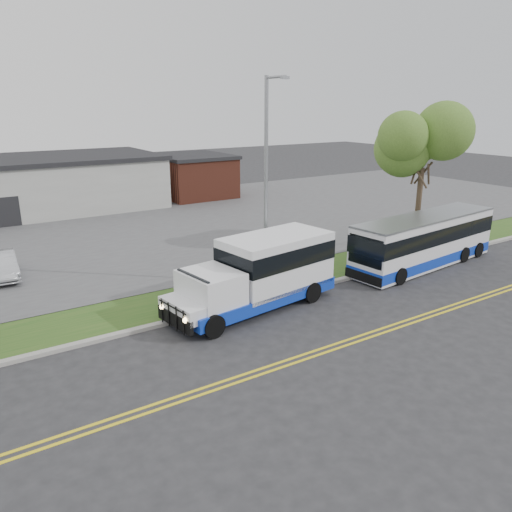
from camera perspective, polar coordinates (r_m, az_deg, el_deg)
ground at (r=20.68m, az=-1.51°, el=-7.05°), size 140.00×140.00×0.00m
lane_line_north at (r=17.84m, az=5.08°, el=-11.28°), size 70.00×0.12×0.01m
lane_line_south at (r=17.63m, az=5.69°, el=-11.66°), size 70.00×0.12×0.01m
curb at (r=21.52m, az=-3.05°, el=-5.85°), size 80.00×0.30×0.15m
verge at (r=22.99m, az=-5.30°, el=-4.42°), size 80.00×3.30×0.10m
parking_lot at (r=35.55m, az=-15.98°, el=2.77°), size 80.00×25.00×0.10m
brick_wing at (r=47.21m, az=-7.21°, el=9.09°), size 6.30×7.30×3.90m
tree_east at (r=30.60m, az=18.67°, el=12.03°), size 5.20×5.20×8.33m
streetlight_near at (r=23.01m, az=1.25°, el=9.05°), size 0.35×1.53×9.50m
shuttle_bus at (r=21.36m, az=0.75°, el=-1.61°), size 8.10×3.57×3.01m
transit_bus at (r=28.20m, az=18.67°, el=1.67°), size 10.04×3.20×2.74m
parked_car_a at (r=27.81m, az=-27.07°, el=-0.94°), size 1.48×3.90×1.27m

